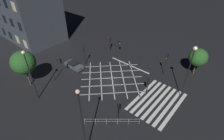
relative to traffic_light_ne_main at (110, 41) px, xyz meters
name	(u,v)px	position (x,y,z in m)	size (l,w,h in m)	color
ground_plane	(112,78)	(-7.28, -6.79, -2.55)	(200.00, 200.00, 0.00)	black
road_markings	(140,91)	(-6.98, -12.58, -2.54)	(13.54, 18.82, 0.01)	silver
traffic_light_ne_main	(110,41)	(0.00, 0.00, 0.00)	(0.39, 0.36, 3.55)	black
traffic_light_median_south	(148,83)	(-6.93, -13.69, -0.24)	(0.36, 0.39, 3.22)	black
traffic_light_nw_main	(58,65)	(-13.24, 0.48, 0.23)	(2.09, 0.36, 3.80)	black
traffic_light_ne_cross	(115,42)	(0.49, -1.18, -0.02)	(0.36, 2.95, 3.41)	black
traffic_light_se_main	(166,60)	(-0.44, -13.47, 0.63)	(0.39, 0.36, 4.47)	black
traffic_light_sw_main	(118,109)	(-14.11, -13.66, -0.10)	(0.39, 0.36, 3.41)	black
traffic_light_median_north	(84,52)	(-7.35, 0.12, 0.37)	(0.36, 0.39, 4.08)	black
street_lamp_east	(191,61)	(-3.99, -18.19, 4.18)	(0.60, 0.60, 8.90)	black
street_lamp_west	(28,66)	(-18.68, -1.32, 3.48)	(0.53, 0.53, 8.43)	black
street_lamp_far	(82,118)	(-19.81, -13.58, 3.36)	(0.41, 0.41, 9.51)	black
street_tree_near	(198,57)	(3.62, -17.48, 0.93)	(3.25, 3.25, 5.11)	brown
street_tree_far	(23,63)	(-17.71, 2.75, 1.93)	(3.86, 3.86, 6.41)	brown
waiting_car	(74,65)	(-9.53, 0.99, -1.92)	(1.72, 4.03, 1.34)	#474C51
pedestrian_railing	(112,121)	(-14.97, -13.31, -1.87)	(4.71, 5.55, 1.05)	#B7B7BC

